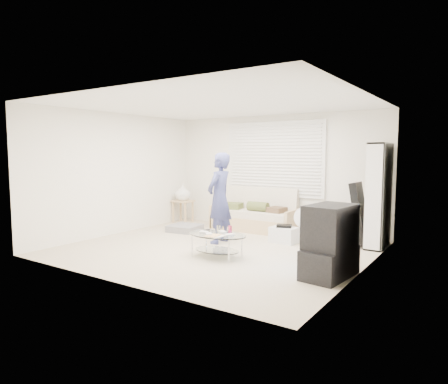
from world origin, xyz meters
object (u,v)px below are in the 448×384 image
Objects in this scene: futon_sofa at (255,216)px; tv_unit at (330,242)px; bookshelf at (379,196)px; coffee_table at (217,238)px.

tv_unit is (2.47, -2.34, 0.18)m from futon_sofa.
futon_sofa is 2.68m from bookshelf.
futon_sofa is 2.41m from coffee_table.
bookshelf is 3.00m from coffee_table.
futon_sofa reaches higher than coffee_table.
tv_unit is at bearing -93.30° from bookshelf.
tv_unit is 0.95× the size of coffee_table.
tv_unit is at bearing -43.38° from futon_sofa.
bookshelf is (2.60, -0.17, 0.62)m from futon_sofa.
futon_sofa is at bearing 136.62° from tv_unit.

